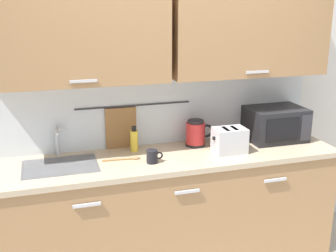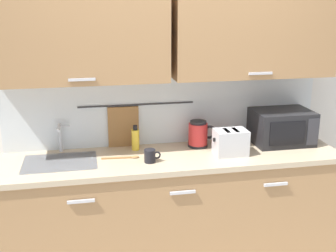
{
  "view_description": "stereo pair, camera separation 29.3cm",
  "coord_description": "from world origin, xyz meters",
  "px_view_note": "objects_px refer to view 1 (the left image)",
  "views": [
    {
      "loc": [
        -0.91,
        -2.57,
        2.02
      ],
      "look_at": [
        -0.03,
        0.33,
        1.12
      ],
      "focal_mm": 45.91,
      "sensor_mm": 36.0,
      "label": 1
    },
    {
      "loc": [
        -0.63,
        -2.64,
        2.02
      ],
      "look_at": [
        -0.03,
        0.33,
        1.12
      ],
      "focal_mm": 45.91,
      "sensor_mm": 36.0,
      "label": 2
    }
  ],
  "objects_px": {
    "mug_near_sink": "(152,156)",
    "toaster": "(230,140)",
    "mug_by_kettle": "(229,137)",
    "dish_soap_bottle": "(134,140)",
    "microwave": "(275,124)",
    "electric_kettle": "(196,133)",
    "wooden_spoon": "(126,159)"
  },
  "relations": [
    {
      "from": "dish_soap_bottle",
      "to": "toaster",
      "type": "bearing_deg",
      "value": -19.51
    },
    {
      "from": "electric_kettle",
      "to": "mug_near_sink",
      "type": "relative_size",
      "value": 1.89
    },
    {
      "from": "microwave",
      "to": "electric_kettle",
      "type": "distance_m",
      "value": 0.68
    },
    {
      "from": "microwave",
      "to": "dish_soap_bottle",
      "type": "relative_size",
      "value": 2.35
    },
    {
      "from": "dish_soap_bottle",
      "to": "mug_near_sink",
      "type": "xyz_separation_m",
      "value": [
        0.07,
        -0.28,
        -0.04
      ]
    },
    {
      "from": "microwave",
      "to": "mug_near_sink",
      "type": "xyz_separation_m",
      "value": [
        -1.1,
        -0.21,
        -0.09
      ]
    },
    {
      "from": "mug_by_kettle",
      "to": "wooden_spoon",
      "type": "relative_size",
      "value": 0.43
    },
    {
      "from": "toaster",
      "to": "wooden_spoon",
      "type": "height_order",
      "value": "toaster"
    },
    {
      "from": "electric_kettle",
      "to": "mug_near_sink",
      "type": "xyz_separation_m",
      "value": [
        -0.43,
        -0.27,
        -0.05
      ]
    },
    {
      "from": "mug_near_sink",
      "to": "toaster",
      "type": "distance_m",
      "value": 0.62
    },
    {
      "from": "electric_kettle",
      "to": "toaster",
      "type": "xyz_separation_m",
      "value": [
        0.19,
        -0.23,
        -0.01
      ]
    },
    {
      "from": "electric_kettle",
      "to": "mug_by_kettle",
      "type": "bearing_deg",
      "value": -0.78
    },
    {
      "from": "electric_kettle",
      "to": "wooden_spoon",
      "type": "bearing_deg",
      "value": -165.59
    },
    {
      "from": "microwave",
      "to": "mug_by_kettle",
      "type": "xyz_separation_m",
      "value": [
        -0.39,
        0.05,
        -0.09
      ]
    },
    {
      "from": "electric_kettle",
      "to": "microwave",
      "type": "bearing_deg",
      "value": -4.35
    },
    {
      "from": "mug_near_sink",
      "to": "microwave",
      "type": "bearing_deg",
      "value": 11.04
    },
    {
      "from": "microwave",
      "to": "electric_kettle",
      "type": "xyz_separation_m",
      "value": [
        -0.67,
        0.05,
        -0.03
      ]
    },
    {
      "from": "wooden_spoon",
      "to": "microwave",
      "type": "bearing_deg",
      "value": 4.58
    },
    {
      "from": "mug_by_kettle",
      "to": "electric_kettle",
      "type": "bearing_deg",
      "value": 179.22
    },
    {
      "from": "electric_kettle",
      "to": "dish_soap_bottle",
      "type": "relative_size",
      "value": 1.16
    },
    {
      "from": "toaster",
      "to": "mug_by_kettle",
      "type": "bearing_deg",
      "value": 65.79
    },
    {
      "from": "wooden_spoon",
      "to": "electric_kettle",
      "type": "bearing_deg",
      "value": 14.41
    },
    {
      "from": "mug_by_kettle",
      "to": "microwave",
      "type": "bearing_deg",
      "value": -6.94
    },
    {
      "from": "toaster",
      "to": "mug_near_sink",
      "type": "bearing_deg",
      "value": -176.17
    },
    {
      "from": "microwave",
      "to": "toaster",
      "type": "distance_m",
      "value": 0.52
    },
    {
      "from": "microwave",
      "to": "toaster",
      "type": "relative_size",
      "value": 1.8
    },
    {
      "from": "toaster",
      "to": "wooden_spoon",
      "type": "bearing_deg",
      "value": 174.73
    },
    {
      "from": "electric_kettle",
      "to": "wooden_spoon",
      "type": "xyz_separation_m",
      "value": [
        -0.6,
        -0.15,
        -0.1
      ]
    },
    {
      "from": "microwave",
      "to": "toaster",
      "type": "bearing_deg",
      "value": -160.44
    },
    {
      "from": "mug_near_sink",
      "to": "toaster",
      "type": "height_order",
      "value": "toaster"
    },
    {
      "from": "mug_near_sink",
      "to": "wooden_spoon",
      "type": "height_order",
      "value": "mug_near_sink"
    },
    {
      "from": "dish_soap_bottle",
      "to": "toaster",
      "type": "xyz_separation_m",
      "value": [
        0.68,
        -0.24,
        0.01
      ]
    }
  ]
}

